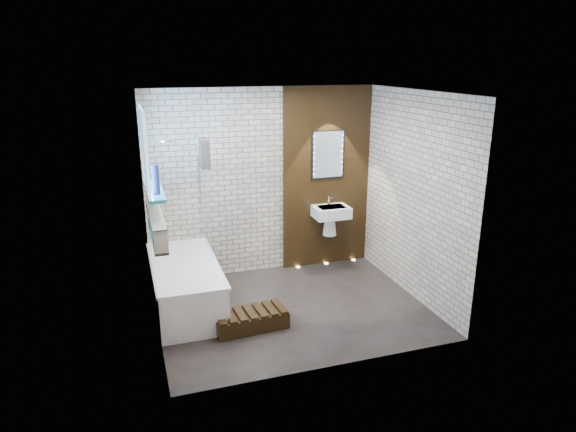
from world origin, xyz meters
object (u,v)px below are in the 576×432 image
object	(u,v)px
bath_screen	(205,196)
walnut_step	(250,320)
washbasin	(331,216)
bathtub	(186,285)
led_mirror	(328,155)

from	to	relation	value
bath_screen	walnut_step	distance (m)	1.70
bath_screen	washbasin	distance (m)	1.89
bathtub	washbasin	xyz separation A→B (m)	(2.17, 0.62, 0.50)
led_mirror	bathtub	bearing A→B (deg)	-160.22
bathtub	walnut_step	distance (m)	1.00
bathtub	led_mirror	xyz separation A→B (m)	(2.17, 0.78, 1.36)
bathtub	walnut_step	bearing A→B (deg)	-50.20
bathtub	walnut_step	world-z (taller)	bathtub
bath_screen	led_mirror	size ratio (longest dim) A/B	2.00
led_mirror	walnut_step	distance (m)	2.68
bath_screen	washbasin	xyz separation A→B (m)	(1.82, 0.18, -0.49)
led_mirror	walnut_step	xyz separation A→B (m)	(-1.55, -1.53, -1.56)
bathtub	led_mirror	distance (m)	2.68
bathtub	washbasin	distance (m)	2.32
bathtub	washbasin	world-z (taller)	washbasin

